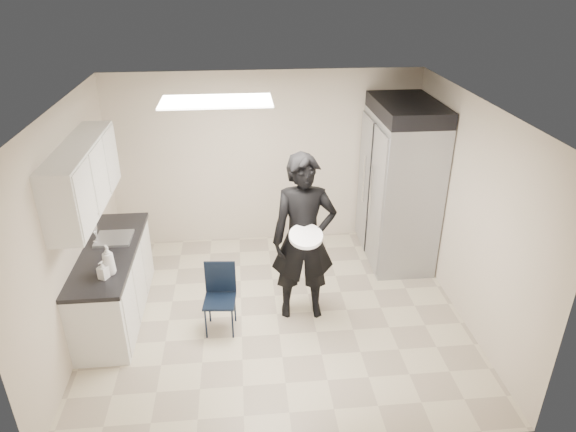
{
  "coord_description": "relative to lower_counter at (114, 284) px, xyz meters",
  "views": [
    {
      "loc": [
        -0.36,
        -5.15,
        3.91
      ],
      "look_at": [
        0.16,
        0.2,
        1.25
      ],
      "focal_mm": 32.0,
      "sensor_mm": 36.0,
      "label": 1
    }
  ],
  "objects": [
    {
      "name": "back_wall",
      "position": [
        1.95,
        1.8,
        0.87
      ],
      "size": [
        4.5,
        0.0,
        4.5
      ],
      "primitive_type": "plane",
      "rotation": [
        1.57,
        0.0,
        0.0
      ],
      "color": "beige",
      "rests_on": "floor"
    },
    {
      "name": "upper_cabinets",
      "position": [
        -0.13,
        0.0,
        1.4
      ],
      "size": [
        0.35,
        1.8,
        0.75
      ],
      "primitive_type": "cube",
      "color": "silver",
      "rests_on": "left_wall"
    },
    {
      "name": "bucket_lid",
      "position": [
        2.27,
        -0.42,
        0.77
      ],
      "size": [
        0.39,
        0.39,
        0.05
      ],
      "primitive_type": "cylinder",
      "rotation": [
        0.0,
        0.0,
        -0.03
      ],
      "color": "white",
      "rests_on": "man_tuxedo"
    },
    {
      "name": "faucet",
      "position": [
        -0.18,
        0.25,
        0.59
      ],
      "size": [
        0.02,
        0.02,
        0.24
      ],
      "primitive_type": "cylinder",
      "color": "silver",
      "rests_on": "countertop"
    },
    {
      "name": "notice_sticker_right",
      "position": [
        -0.29,
        0.1,
        0.75
      ],
      "size": [
        0.0,
        0.12,
        0.07
      ],
      "primitive_type": "cube",
      "color": "yellow",
      "rests_on": "left_wall"
    },
    {
      "name": "countertop",
      "position": [
        0.0,
        0.0,
        0.46
      ],
      "size": [
        0.64,
        1.95,
        0.05
      ],
      "primitive_type": "cube",
      "color": "black",
      "rests_on": "lower_counter"
    },
    {
      "name": "folding_chair",
      "position": [
        1.27,
        -0.43,
        -0.03
      ],
      "size": [
        0.39,
        0.39,
        0.81
      ],
      "primitive_type": "cube",
      "rotation": [
        0.0,
        0.0,
        -0.09
      ],
      "color": "black",
      "rests_on": "floor"
    },
    {
      "name": "left_wall",
      "position": [
        -0.3,
        -0.2,
        0.87
      ],
      "size": [
        0.0,
        4.0,
        4.0
      ],
      "primitive_type": "plane",
      "rotation": [
        1.57,
        0.0,
        1.57
      ],
      "color": "beige",
      "rests_on": "floor"
    },
    {
      "name": "notice_sticker_left",
      "position": [
        -0.29,
        -0.1,
        0.79
      ],
      "size": [
        0.0,
        0.12,
        0.07
      ],
      "primitive_type": "cube",
      "color": "yellow",
      "rests_on": "left_wall"
    },
    {
      "name": "right_wall",
      "position": [
        4.2,
        -0.2,
        0.87
      ],
      "size": [
        0.0,
        4.0,
        4.0
      ],
      "primitive_type": "plane",
      "rotation": [
        1.57,
        0.0,
        -1.57
      ],
      "color": "beige",
      "rests_on": "floor"
    },
    {
      "name": "lower_counter",
      "position": [
        0.0,
        0.0,
        0.0
      ],
      "size": [
        0.6,
        1.9,
        0.86
      ],
      "primitive_type": "cube",
      "color": "silver",
      "rests_on": "floor"
    },
    {
      "name": "soap_bottle_a",
      "position": [
        0.14,
        -0.52,
        0.65
      ],
      "size": [
        0.18,
        0.18,
        0.34
      ],
      "primitive_type": "imported",
      "rotation": [
        0.0,
        0.0,
        0.56
      ],
      "color": "silver",
      "rests_on": "countertop"
    },
    {
      "name": "towel_dispenser",
      "position": [
        -0.19,
        1.15,
        1.19
      ],
      "size": [
        0.22,
        0.3,
        0.35
      ],
      "primitive_type": "cube",
      "color": "black",
      "rests_on": "left_wall"
    },
    {
      "name": "ceiling_panel",
      "position": [
        1.35,
        0.2,
        2.14
      ],
      "size": [
        1.2,
        0.6,
        0.02
      ],
      "primitive_type": "cube",
      "color": "white",
      "rests_on": "ceiling"
    },
    {
      "name": "floor",
      "position": [
        1.95,
        -0.2,
        -0.43
      ],
      "size": [
        4.5,
        4.5,
        0.0
      ],
      "primitive_type": "plane",
      "color": "#BFB496",
      "rests_on": "ground"
    },
    {
      "name": "fridge_compressor",
      "position": [
        3.78,
        1.07,
        1.77
      ],
      "size": [
        0.8,
        1.35,
        0.2
      ],
      "primitive_type": "cube",
      "color": "black",
      "rests_on": "commercial_fridge"
    },
    {
      "name": "soap_bottle_b",
      "position": [
        0.09,
        -0.6,
        0.58
      ],
      "size": [
        0.12,
        0.13,
        0.21
      ],
      "primitive_type": "imported",
      "rotation": [
        0.0,
        0.0,
        -0.47
      ],
      "color": "#AFB1BC",
      "rests_on": "countertop"
    },
    {
      "name": "man_tuxedo",
      "position": [
        2.27,
        -0.17,
        0.6
      ],
      "size": [
        0.77,
        0.53,
        2.06
      ],
      "primitive_type": "imported",
      "rotation": [
        0.0,
        0.0,
        -0.03
      ],
      "color": "black",
      "rests_on": "floor"
    },
    {
      "name": "ceiling",
      "position": [
        1.95,
        -0.2,
        2.17
      ],
      "size": [
        4.5,
        4.5,
        0.0
      ],
      "primitive_type": "plane",
      "rotation": [
        3.14,
        0.0,
        0.0
      ],
      "color": "silver",
      "rests_on": "back_wall"
    },
    {
      "name": "commercial_fridge",
      "position": [
        3.78,
        1.07,
        0.62
      ],
      "size": [
        0.8,
        1.35,
        2.1
      ],
      "primitive_type": "cube",
      "color": "gray",
      "rests_on": "floor"
    },
    {
      "name": "sink",
      "position": [
        0.02,
        0.25,
        0.44
      ],
      "size": [
        0.42,
        0.4,
        0.14
      ],
      "primitive_type": "cube",
      "color": "gray",
      "rests_on": "countertop"
    }
  ]
}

